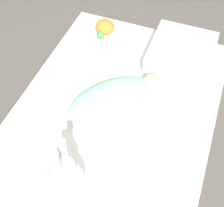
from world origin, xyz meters
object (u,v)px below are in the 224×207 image
at_px(swaddled_baby, 113,98).
at_px(bunny_plush, 65,175).
at_px(turtle_plush, 105,27).
at_px(pillow, 181,54).

height_order(swaddled_baby, bunny_plush, bunny_plush).
bearing_deg(bunny_plush, turtle_plush, -167.32).
bearing_deg(swaddled_baby, turtle_plush, 66.33).
bearing_deg(turtle_plush, bunny_plush, 12.68).
height_order(pillow, turtle_plush, pillow).
xyz_separation_m(swaddled_baby, bunny_plush, (0.45, -0.03, 0.03)).
height_order(pillow, bunny_plush, bunny_plush).
distance_m(pillow, bunny_plush, 0.93).
xyz_separation_m(swaddled_baby, pillow, (-0.44, 0.24, -0.02)).
relative_size(swaddled_baby, bunny_plush, 1.47).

